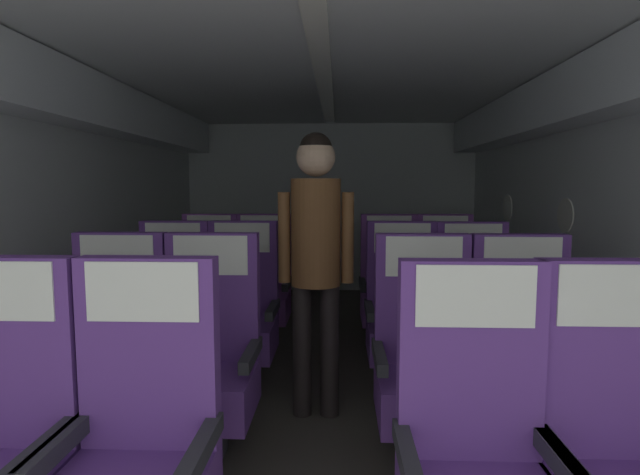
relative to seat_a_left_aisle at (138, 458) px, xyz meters
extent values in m
cube|color=#3D3833|center=(0.53, 1.65, -0.47)|extent=(3.89, 6.87, 0.02)
cube|color=silver|center=(-1.31, 1.65, 0.61)|extent=(0.08, 6.47, 2.14)
cube|color=silver|center=(2.38, 1.65, 0.61)|extent=(0.08, 6.47, 2.14)
cube|color=silver|center=(0.53, 1.65, 1.69)|extent=(3.77, 6.47, 0.06)
cube|color=#B6BBBB|center=(0.53, 4.90, 0.61)|extent=(3.77, 0.06, 2.14)
cube|color=silver|center=(-1.12, 1.65, 1.47)|extent=(0.29, 6.21, 0.36)
cube|color=silver|center=(2.19, 1.65, 1.47)|extent=(0.29, 6.21, 0.36)
cube|color=white|center=(0.53, 1.65, 1.65)|extent=(0.12, 5.82, 0.02)
cylinder|color=white|center=(2.33, 2.29, 0.66)|extent=(0.01, 0.26, 0.26)
cylinder|color=white|center=(2.33, 3.59, 0.66)|extent=(0.01, 0.26, 0.26)
cube|color=#5B3384|center=(-0.48, 0.12, 0.31)|extent=(0.47, 0.09, 0.66)
cube|color=#28282D|center=(-0.26, -0.07, 0.07)|extent=(0.05, 0.40, 0.06)
cube|color=#5B3384|center=(0.00, 0.13, 0.31)|extent=(0.47, 0.09, 0.66)
cube|color=#28282D|center=(0.23, -0.06, 0.07)|extent=(0.05, 0.40, 0.06)
cube|color=#28282D|center=(-0.23, -0.06, 0.07)|extent=(0.05, 0.40, 0.06)
cube|color=silver|center=(0.00, 0.09, 0.53)|extent=(0.38, 0.01, 0.20)
cube|color=#5B3384|center=(1.54, 0.13, 0.31)|extent=(0.47, 0.09, 0.66)
cube|color=#28282D|center=(1.31, -0.06, 0.07)|extent=(0.05, 0.40, 0.06)
cube|color=silver|center=(1.54, 0.09, 0.53)|extent=(0.38, 0.01, 0.20)
cube|color=#5B3384|center=(1.08, 0.11, 0.31)|extent=(0.47, 0.09, 0.66)
cube|color=#28282D|center=(1.31, -0.09, 0.07)|extent=(0.05, 0.40, 0.06)
cube|color=#28282D|center=(0.86, -0.09, 0.07)|extent=(0.05, 0.40, 0.06)
cube|color=silver|center=(1.08, 0.06, 0.53)|extent=(0.38, 0.01, 0.20)
cube|color=#38383D|center=(-0.48, 0.83, -0.35)|extent=(0.17, 0.17, 0.22)
cube|color=#5B3384|center=(-0.48, 0.83, -0.13)|extent=(0.47, 0.47, 0.22)
cube|color=#5B3384|center=(-0.48, 1.02, 0.31)|extent=(0.47, 0.09, 0.66)
cube|color=#28282D|center=(-0.26, 0.83, 0.07)|extent=(0.05, 0.40, 0.06)
cube|color=#28282D|center=(-0.71, 0.83, 0.07)|extent=(0.05, 0.40, 0.06)
cube|color=silver|center=(-0.48, 0.98, 0.53)|extent=(0.38, 0.01, 0.20)
cube|color=#38383D|center=(0.00, 0.82, -0.35)|extent=(0.17, 0.17, 0.22)
cube|color=#5B3384|center=(0.00, 0.82, -0.13)|extent=(0.47, 0.47, 0.22)
cube|color=#5B3384|center=(0.00, 1.02, 0.31)|extent=(0.47, 0.09, 0.66)
cube|color=#28282D|center=(0.23, 0.82, 0.07)|extent=(0.05, 0.40, 0.06)
cube|color=#28282D|center=(-0.23, 0.82, 0.07)|extent=(0.05, 0.40, 0.06)
cube|color=silver|center=(0.00, 0.97, 0.53)|extent=(0.38, 0.01, 0.20)
cube|color=#38383D|center=(1.55, 0.81, -0.35)|extent=(0.17, 0.17, 0.22)
cube|color=#5B3384|center=(1.55, 0.81, -0.13)|extent=(0.47, 0.47, 0.22)
cube|color=#5B3384|center=(1.55, 1.01, 0.31)|extent=(0.47, 0.09, 0.66)
cube|color=#28282D|center=(1.77, 0.81, 0.07)|extent=(0.05, 0.40, 0.06)
cube|color=#28282D|center=(1.32, 0.81, 0.07)|extent=(0.05, 0.40, 0.06)
cube|color=silver|center=(1.55, 0.96, 0.53)|extent=(0.38, 0.01, 0.20)
cube|color=#38383D|center=(1.07, 0.82, -0.35)|extent=(0.17, 0.17, 0.22)
cube|color=#5B3384|center=(1.07, 0.82, -0.13)|extent=(0.47, 0.47, 0.22)
cube|color=#5B3384|center=(1.07, 1.01, 0.31)|extent=(0.47, 0.09, 0.66)
cube|color=#28282D|center=(1.29, 0.82, 0.07)|extent=(0.05, 0.40, 0.06)
cube|color=#28282D|center=(0.84, 0.82, 0.07)|extent=(0.05, 0.40, 0.06)
cube|color=silver|center=(1.07, 0.96, 0.53)|extent=(0.38, 0.01, 0.20)
cube|color=#38383D|center=(-0.48, 1.69, -0.35)|extent=(0.17, 0.17, 0.22)
cube|color=#5B3384|center=(-0.48, 1.69, -0.13)|extent=(0.47, 0.47, 0.22)
cube|color=#5B3384|center=(-0.48, 1.89, 0.31)|extent=(0.47, 0.09, 0.66)
cube|color=#28282D|center=(-0.26, 1.69, 0.07)|extent=(0.05, 0.40, 0.06)
cube|color=#28282D|center=(-0.71, 1.69, 0.07)|extent=(0.05, 0.40, 0.06)
cube|color=silver|center=(-0.48, 1.84, 0.53)|extent=(0.38, 0.01, 0.20)
cube|color=#38383D|center=(-0.01, 1.71, -0.35)|extent=(0.17, 0.17, 0.22)
cube|color=#5B3384|center=(-0.01, 1.71, -0.13)|extent=(0.47, 0.47, 0.22)
cube|color=#5B3384|center=(-0.01, 1.90, 0.31)|extent=(0.47, 0.09, 0.66)
cube|color=#28282D|center=(0.21, 1.71, 0.07)|extent=(0.05, 0.40, 0.06)
cube|color=#28282D|center=(-0.24, 1.71, 0.07)|extent=(0.05, 0.40, 0.06)
cube|color=silver|center=(-0.01, 1.86, 0.53)|extent=(0.38, 0.01, 0.20)
cube|color=#38383D|center=(1.54, 1.69, -0.35)|extent=(0.17, 0.17, 0.22)
cube|color=#5B3384|center=(1.54, 1.69, -0.13)|extent=(0.47, 0.47, 0.22)
cube|color=#5B3384|center=(1.54, 1.89, 0.31)|extent=(0.47, 0.09, 0.66)
cube|color=#28282D|center=(1.76, 1.69, 0.07)|extent=(0.05, 0.40, 0.06)
cube|color=#28282D|center=(1.31, 1.69, 0.07)|extent=(0.05, 0.40, 0.06)
cube|color=silver|center=(1.54, 1.84, 0.53)|extent=(0.38, 0.01, 0.20)
cube|color=#38383D|center=(1.07, 1.72, -0.35)|extent=(0.17, 0.17, 0.22)
cube|color=#5B3384|center=(1.07, 1.72, -0.13)|extent=(0.47, 0.47, 0.22)
cube|color=#5B3384|center=(1.07, 1.91, 0.31)|extent=(0.47, 0.09, 0.66)
cube|color=#28282D|center=(1.30, 1.72, 0.07)|extent=(0.05, 0.40, 0.06)
cube|color=#28282D|center=(0.85, 1.72, 0.07)|extent=(0.05, 0.40, 0.06)
cube|color=silver|center=(1.07, 1.87, 0.53)|extent=(0.38, 0.01, 0.20)
cube|color=#38383D|center=(-0.47, 2.58, -0.35)|extent=(0.17, 0.17, 0.22)
cube|color=#753D8E|center=(-0.47, 2.58, -0.13)|extent=(0.47, 0.47, 0.22)
cube|color=#753D8E|center=(-0.47, 2.78, 0.31)|extent=(0.47, 0.09, 0.66)
cube|color=#28282D|center=(-0.24, 2.58, 0.07)|extent=(0.05, 0.40, 0.06)
cube|color=#28282D|center=(-0.69, 2.58, 0.07)|extent=(0.05, 0.40, 0.06)
cube|color=silver|center=(-0.47, 2.73, 0.53)|extent=(0.38, 0.01, 0.20)
cube|color=#38383D|center=(-0.01, 2.60, -0.35)|extent=(0.17, 0.17, 0.22)
cube|color=#753D8E|center=(-0.01, 2.60, -0.13)|extent=(0.47, 0.47, 0.22)
cube|color=#753D8E|center=(-0.01, 2.80, 0.31)|extent=(0.47, 0.09, 0.66)
cube|color=#28282D|center=(0.22, 2.60, 0.07)|extent=(0.05, 0.40, 0.06)
cube|color=#28282D|center=(-0.24, 2.60, 0.07)|extent=(0.05, 0.40, 0.06)
cube|color=silver|center=(-0.01, 2.75, 0.53)|extent=(0.38, 0.01, 0.20)
cube|color=#38383D|center=(1.54, 2.60, -0.35)|extent=(0.17, 0.17, 0.22)
cube|color=#753D8E|center=(1.54, 2.60, -0.13)|extent=(0.47, 0.47, 0.22)
cube|color=#753D8E|center=(1.54, 2.80, 0.31)|extent=(0.47, 0.09, 0.66)
cube|color=#28282D|center=(1.77, 2.60, 0.07)|extent=(0.05, 0.40, 0.06)
cube|color=#28282D|center=(1.32, 2.60, 0.07)|extent=(0.05, 0.40, 0.06)
cube|color=silver|center=(1.54, 2.75, 0.53)|extent=(0.38, 0.01, 0.20)
cube|color=#38383D|center=(1.07, 2.59, -0.35)|extent=(0.17, 0.17, 0.22)
cube|color=#753D8E|center=(1.07, 2.59, -0.13)|extent=(0.47, 0.47, 0.22)
cube|color=#753D8E|center=(1.07, 2.79, 0.31)|extent=(0.47, 0.09, 0.66)
cube|color=#28282D|center=(1.29, 2.59, 0.07)|extent=(0.05, 0.40, 0.06)
cube|color=#28282D|center=(0.84, 2.59, 0.07)|extent=(0.05, 0.40, 0.06)
cube|color=silver|center=(1.07, 2.74, 0.53)|extent=(0.38, 0.01, 0.20)
cylinder|color=black|center=(0.44, 1.31, -0.07)|extent=(0.11, 0.11, 0.77)
cylinder|color=black|center=(0.60, 1.31, -0.07)|extent=(0.11, 0.11, 0.77)
cylinder|color=brown|center=(0.52, 1.31, 0.61)|extent=(0.28, 0.28, 0.60)
cylinder|color=brown|center=(0.34, 1.31, 0.58)|extent=(0.07, 0.07, 0.51)
cylinder|color=brown|center=(0.70, 1.31, 0.58)|extent=(0.07, 0.07, 0.51)
sphere|color=tan|center=(0.52, 1.31, 1.04)|extent=(0.22, 0.22, 0.22)
sphere|color=black|center=(0.52, 1.31, 1.08)|extent=(0.19, 0.19, 0.19)
camera|label=1|loc=(0.65, -1.52, 0.87)|focal=28.24mm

